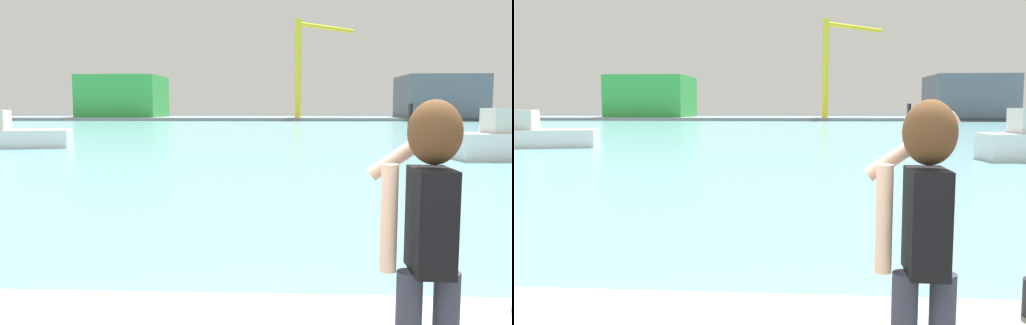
% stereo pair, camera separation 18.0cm
% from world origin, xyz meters
% --- Properties ---
extents(ground_plane, '(220.00, 220.00, 0.00)m').
position_xyz_m(ground_plane, '(0.00, 50.00, 0.00)').
color(ground_plane, '#334751').
extents(harbor_water, '(140.00, 100.00, 0.02)m').
position_xyz_m(harbor_water, '(0.00, 52.00, 0.01)').
color(harbor_water, '#6BA8B2').
rests_on(harbor_water, ground_plane).
extents(far_shore_dock, '(140.00, 20.00, 0.51)m').
position_xyz_m(far_shore_dock, '(0.00, 92.00, 0.25)').
color(far_shore_dock, gray).
rests_on(far_shore_dock, ground_plane).
extents(person_photographer, '(0.52, 0.55, 1.74)m').
position_xyz_m(person_photographer, '(0.67, 0.13, 1.60)').
color(person_photographer, '#2D3342').
rests_on(person_photographer, quay_promenade).
extents(boat_moored, '(7.50, 4.03, 2.07)m').
position_xyz_m(boat_moored, '(-15.62, 25.23, 0.74)').
color(boat_moored, white).
rests_on(boat_moored, harbor_water).
extents(warehouse_left, '(13.74, 12.88, 7.30)m').
position_xyz_m(warehouse_left, '(-28.65, 91.51, 4.16)').
color(warehouse_left, green).
rests_on(warehouse_left, far_shore_dock).
extents(warehouse_right, '(12.79, 12.84, 7.00)m').
position_xyz_m(warehouse_right, '(26.53, 87.92, 4.01)').
color(warehouse_right, slate).
rests_on(warehouse_right, far_shore_dock).
extents(port_crane, '(10.83, 9.97, 16.15)m').
position_xyz_m(port_crane, '(4.05, 86.69, 10.71)').
color(port_crane, yellow).
rests_on(port_crane, far_shore_dock).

